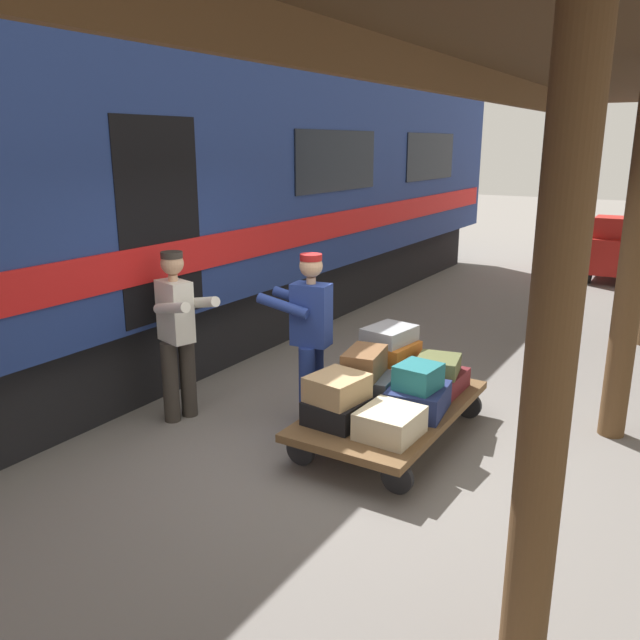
% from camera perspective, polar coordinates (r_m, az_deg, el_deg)
% --- Properties ---
extents(ground_plane, '(60.00, 60.00, 0.00)m').
position_cam_1_polar(ground_plane, '(5.86, 3.73, -11.99)').
color(ground_plane, slate).
extents(platform_canopy, '(3.20, 17.33, 3.56)m').
position_cam_1_polar(platform_canopy, '(4.70, 25.40, 21.09)').
color(platform_canopy, brown).
rests_on(platform_canopy, ground_plane).
extents(train_car, '(3.02, 20.04, 4.00)m').
position_cam_1_polar(train_car, '(7.73, -22.02, 9.63)').
color(train_car, navy).
rests_on(train_car, ground_plane).
extents(luggage_cart, '(1.18, 2.14, 0.34)m').
position_cam_1_polar(luggage_cart, '(6.07, 6.38, -7.97)').
color(luggage_cart, brown).
rests_on(luggage_cart, ground_plane).
extents(suitcase_navy_fabric, '(0.56, 0.64, 0.24)m').
position_cam_1_polar(suitcase_navy_fabric, '(5.92, 8.69, -6.96)').
color(suitcase_navy_fabric, navy).
rests_on(suitcase_navy_fabric, luggage_cart).
extents(suitcase_cream_canvas, '(0.48, 0.52, 0.23)m').
position_cam_1_polar(suitcase_cream_canvas, '(5.42, 6.24, -9.07)').
color(suitcase_cream_canvas, beige).
rests_on(suitcase_cream_canvas, luggage_cart).
extents(suitcase_black_hardshell, '(0.49, 0.49, 0.21)m').
position_cam_1_polar(suitcase_black_hardshell, '(5.64, 1.47, -8.09)').
color(suitcase_black_hardshell, black).
rests_on(suitcase_black_hardshell, luggage_cart).
extents(suitcase_slate_roller, '(0.55, 0.50, 0.26)m').
position_cam_1_polar(suitcase_slate_roller, '(6.11, 4.24, -5.98)').
color(suitcase_slate_roller, '#4C515B').
rests_on(suitcase_slate_roller, luggage_cart).
extents(suitcase_yellow_case, '(0.48, 0.66, 0.19)m').
position_cam_1_polar(suitcase_yellow_case, '(6.62, 6.58, -4.63)').
color(suitcase_yellow_case, gold).
rests_on(suitcase_yellow_case, luggage_cart).
extents(suitcase_maroon_trunk, '(0.39, 0.59, 0.19)m').
position_cam_1_polar(suitcase_maroon_trunk, '(6.44, 10.74, -5.42)').
color(suitcase_maroon_trunk, maroon).
rests_on(suitcase_maroon_trunk, luggage_cart).
extents(suitcase_brown_leather, '(0.40, 0.55, 0.25)m').
position_cam_1_polar(suitcase_brown_leather, '(6.00, 3.97, -3.80)').
color(suitcase_brown_leather, brown).
rests_on(suitcase_brown_leather, suitcase_slate_roller).
extents(suitcase_tan_vintage, '(0.49, 0.53, 0.22)m').
position_cam_1_polar(suitcase_tan_vintage, '(5.57, 1.54, -6.03)').
color(suitcase_tan_vintage, tan).
rests_on(suitcase_tan_vintage, suitcase_black_hardshell).
extents(suitcase_orange_carryall, '(0.49, 0.55, 0.21)m').
position_cam_1_polar(suitcase_orange_carryall, '(6.57, 6.34, -2.92)').
color(suitcase_orange_carryall, '#CC6B23').
rests_on(suitcase_orange_carryall, suitcase_yellow_case).
extents(suitcase_teal_softside, '(0.38, 0.40, 0.22)m').
position_cam_1_polar(suitcase_teal_softside, '(5.80, 8.72, -4.99)').
color(suitcase_teal_softside, '#1E666B').
rests_on(suitcase_teal_softside, suitcase_navy_fabric).
extents(suitcase_olive_duffel, '(0.47, 0.49, 0.16)m').
position_cam_1_polar(suitcase_olive_duffel, '(6.36, 10.45, -3.96)').
color(suitcase_olive_duffel, brown).
rests_on(suitcase_olive_duffel, suitcase_maroon_trunk).
extents(suitcase_gray_aluminum, '(0.47, 0.56, 0.16)m').
position_cam_1_polar(suitcase_gray_aluminum, '(6.55, 6.19, -1.29)').
color(suitcase_gray_aluminum, '#9EA0A5').
rests_on(suitcase_gray_aluminum, suitcase_orange_carryall).
extents(porter_in_overalls, '(0.70, 0.48, 1.70)m').
position_cam_1_polar(porter_in_overalls, '(6.16, -0.95, -1.24)').
color(porter_in_overalls, navy).
rests_on(porter_in_overalls, ground_plane).
extents(porter_by_door, '(0.73, 0.55, 1.70)m').
position_cam_1_polar(porter_by_door, '(6.42, -12.56, -0.94)').
color(porter_by_door, '#332D28').
rests_on(porter_by_door, ground_plane).
extents(baggage_tug, '(1.14, 1.73, 1.30)m').
position_cam_1_polar(baggage_tug, '(14.29, 25.02, 5.69)').
color(baggage_tug, '#B21E19').
rests_on(baggage_tug, ground_plane).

